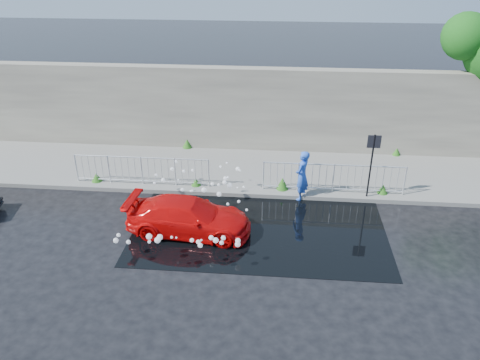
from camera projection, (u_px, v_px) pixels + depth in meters
name	position (u px, v px, depth m)	size (l,w,h in m)	color
ground	(242.00, 244.00, 14.30)	(90.00, 90.00, 0.00)	black
pavement	(252.00, 170.00, 18.70)	(30.00, 4.00, 0.15)	slate
curb	(249.00, 194.00, 16.92)	(30.00, 0.25, 0.16)	slate
retaining_wall	(256.00, 109.00, 19.82)	(30.00, 0.60, 3.50)	#645E54
puddle	(260.00, 227.00, 15.14)	(8.00, 5.00, 0.01)	black
sign_post	(372.00, 156.00, 15.93)	(0.45, 0.06, 2.50)	black
railing_left	(142.00, 170.00, 17.25)	(5.05, 0.05, 1.10)	silver
railing_right	(333.00, 177.00, 16.70)	(5.05, 0.05, 1.10)	silver
weeds	(251.00, 170.00, 18.15)	(12.17, 3.93, 0.45)	#215717
water_spray	(195.00, 207.00, 14.82)	(3.61, 5.25, 0.93)	white
red_car	(189.00, 217.00, 14.61)	(1.58, 3.89, 1.13)	red
person	(302.00, 176.00, 16.39)	(0.67, 0.44, 1.84)	blue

